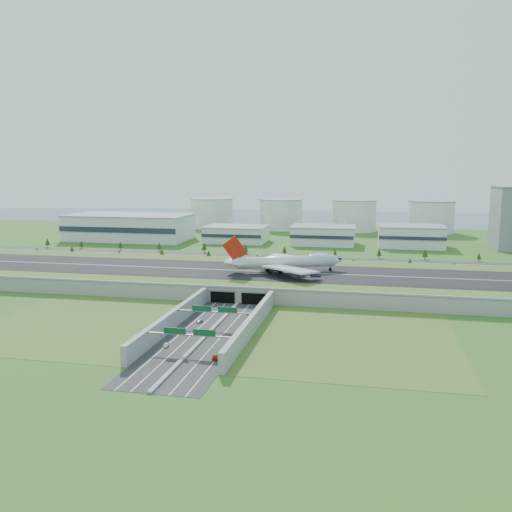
% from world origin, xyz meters
% --- Properties ---
extents(ground, '(1200.00, 1200.00, 0.00)m').
position_xyz_m(ground, '(0.00, 0.00, 0.00)').
color(ground, '#2D5A1C').
rests_on(ground, ground).
extents(airfield_deck, '(520.00, 100.00, 9.20)m').
position_xyz_m(airfield_deck, '(0.00, -0.09, 4.12)').
color(airfield_deck, gray).
rests_on(airfield_deck, ground).
extents(underpass_road, '(38.80, 120.40, 8.00)m').
position_xyz_m(underpass_road, '(0.00, -99.42, 3.43)').
color(underpass_road, '#28282B').
rests_on(underpass_road, ground).
extents(sign_gantry_near, '(38.70, 0.70, 9.80)m').
position_xyz_m(sign_gantry_near, '(0.00, -95.04, 6.95)').
color(sign_gantry_near, gray).
rests_on(sign_gantry_near, ground).
extents(sign_gantry_far, '(38.70, 0.70, 9.80)m').
position_xyz_m(sign_gantry_far, '(0.00, -130.04, 6.95)').
color(sign_gantry_far, gray).
rests_on(sign_gantry_far, ground).
extents(north_expressway, '(560.00, 36.00, 0.12)m').
position_xyz_m(north_expressway, '(0.00, 95.00, 0.06)').
color(north_expressway, '#28282B').
rests_on(north_expressway, ground).
extents(tree_row, '(506.12, 48.69, 8.40)m').
position_xyz_m(tree_row, '(14.03, 94.77, 4.79)').
color(tree_row, '#3D2819').
rests_on(tree_row, ground).
extents(hangar_west, '(120.00, 60.00, 25.00)m').
position_xyz_m(hangar_west, '(-170.00, 185.00, 12.50)').
color(hangar_west, white).
rests_on(hangar_west, ground).
extents(hangar_mid_a, '(58.00, 42.00, 15.00)m').
position_xyz_m(hangar_mid_a, '(-60.00, 190.00, 7.50)').
color(hangar_mid_a, white).
rests_on(hangar_mid_a, ground).
extents(hangar_mid_b, '(58.00, 42.00, 17.00)m').
position_xyz_m(hangar_mid_b, '(25.00, 190.00, 8.50)').
color(hangar_mid_b, white).
rests_on(hangar_mid_b, ground).
extents(hangar_mid_c, '(58.00, 42.00, 19.00)m').
position_xyz_m(hangar_mid_c, '(105.00, 190.00, 9.50)').
color(hangar_mid_c, white).
rests_on(hangar_mid_c, ground).
extents(fuel_tank_a, '(50.00, 50.00, 35.00)m').
position_xyz_m(fuel_tank_a, '(-120.00, 310.00, 17.50)').
color(fuel_tank_a, silver).
rests_on(fuel_tank_a, ground).
extents(fuel_tank_b, '(50.00, 50.00, 35.00)m').
position_xyz_m(fuel_tank_b, '(-35.00, 310.00, 17.50)').
color(fuel_tank_b, silver).
rests_on(fuel_tank_b, ground).
extents(fuel_tank_c, '(50.00, 50.00, 35.00)m').
position_xyz_m(fuel_tank_c, '(50.00, 310.00, 17.50)').
color(fuel_tank_c, silver).
rests_on(fuel_tank_c, ground).
extents(fuel_tank_d, '(50.00, 50.00, 35.00)m').
position_xyz_m(fuel_tank_d, '(135.00, 310.00, 17.50)').
color(fuel_tank_d, silver).
rests_on(fuel_tank_d, ground).
extents(bay_water, '(1200.00, 260.00, 0.06)m').
position_xyz_m(bay_water, '(0.00, 480.00, 0.03)').
color(bay_water, '#355467').
rests_on(bay_water, ground).
extents(boeing_747, '(72.60, 67.29, 23.69)m').
position_xyz_m(boeing_747, '(17.39, 0.47, 14.68)').
color(boeing_747, silver).
rests_on(boeing_747, airfield_deck).
extents(car_0, '(2.57, 4.16, 1.32)m').
position_xyz_m(car_0, '(-8.95, -89.18, 0.78)').
color(car_0, '#A9A9AE').
rests_on(car_0, ground).
extents(car_1, '(1.98, 4.37, 1.39)m').
position_xyz_m(car_1, '(-11.65, -125.17, 0.82)').
color(car_1, white).
rests_on(car_1, ground).
extents(car_2, '(3.28, 5.34, 1.38)m').
position_xyz_m(car_2, '(11.60, -75.23, 0.81)').
color(car_2, '#0C1E40').
rests_on(car_2, ground).
extents(car_3, '(3.33, 5.89, 1.61)m').
position_xyz_m(car_3, '(11.70, -135.04, 0.92)').
color(car_3, '#9A250E').
rests_on(car_3, ground).
extents(car_4, '(5.42, 3.90, 1.71)m').
position_xyz_m(car_4, '(-163.71, 85.84, 0.98)').
color(car_4, '#545459').
rests_on(car_4, ground).
extents(car_5, '(4.58, 2.18, 1.45)m').
position_xyz_m(car_5, '(24.72, 104.26, 0.85)').
color(car_5, black).
rests_on(car_5, ground).
extents(car_7, '(5.41, 3.16, 1.47)m').
position_xyz_m(car_7, '(-17.78, 104.94, 0.86)').
color(car_7, white).
rests_on(car_7, ground).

